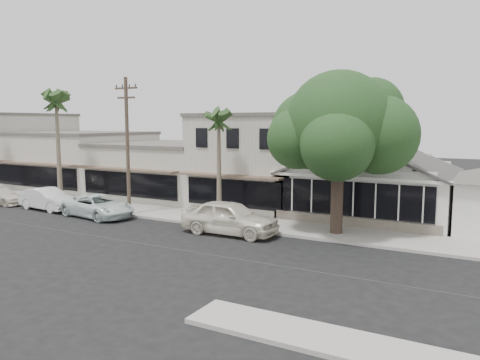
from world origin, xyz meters
The scene contains 15 objects.
ground centered at (0.00, 0.00, 0.00)m, with size 140.00×140.00×0.00m, color black.
sidewalk_north centered at (-8.00, 6.75, 0.07)m, with size 90.00×3.50×0.15m, color #9E9991.
corner_shop centered at (5.00, 12.47, 2.62)m, with size 10.40×8.60×5.10m.
row_building_near centered at (-3.00, 13.50, 3.25)m, with size 8.00×10.00×6.50m, color silver.
row_building_midnear centered at (-12.00, 13.50, 2.10)m, with size 10.00×10.00×4.20m, color #B7B3A4.
row_building_midfar centered at (-22.50, 13.50, 2.50)m, with size 11.00×10.00×5.00m, color silver.
row_building_far centered at (-33.50, 13.50, 3.40)m, with size 11.00×10.00×6.80m, color #B7B3A4.
utility_pole centered at (-9.00, 5.20, 4.79)m, with size 1.80×0.24×9.00m.
car_0 centered at (-0.60, 3.94, 0.94)m, with size 2.21×5.50×1.87m, color silver.
car_1 centered at (-15.44, 3.98, 0.77)m, with size 1.63×4.66×1.54m, color silver.
car_2 centered at (-10.44, 3.84, 0.74)m, with size 2.45×5.31×1.48m, color silver.
car_3 centered at (-20.44, 3.83, 0.63)m, with size 1.76×4.33×1.26m, color silver.
shade_tree centered at (4.57, 6.74, 5.84)m, with size 8.00×7.23×8.87m.
palm_east centered at (-2.97, 6.72, 6.27)m, with size 2.57×2.57×7.34m.
palm_mid centered at (-16.57, 6.04, 7.68)m, with size 2.71×2.71×8.95m.
Camera 1 is at (12.11, -17.84, 6.12)m, focal length 35.00 mm.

